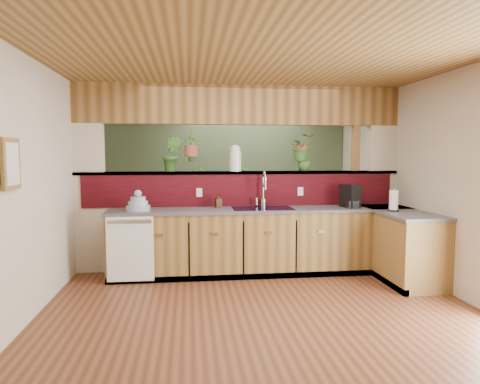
{
  "coord_description": "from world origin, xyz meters",
  "views": [
    {
      "loc": [
        -0.74,
        -4.72,
        1.63
      ],
      "look_at": [
        -0.09,
        0.7,
        1.15
      ],
      "focal_mm": 32.0,
      "sensor_mm": 36.0,
      "label": 1
    }
  ],
  "objects": [
    {
      "name": "ground",
      "position": [
        0.0,
        0.0,
        0.0
      ],
      "size": [
        4.6,
        7.0,
        0.01
      ],
      "primitive_type": "cube",
      "color": "brown",
      "rests_on": "ground"
    },
    {
      "name": "ceiling",
      "position": [
        0.0,
        0.0,
        2.6
      ],
      "size": [
        4.6,
        7.0,
        0.01
      ],
      "primitive_type": "cube",
      "color": "brown",
      "rests_on": "ground"
    },
    {
      "name": "wall_back",
      "position": [
        0.0,
        3.5,
        1.3
      ],
      "size": [
        4.6,
        0.02,
        2.6
      ],
      "primitive_type": "cube",
      "color": "beige",
      "rests_on": "ground"
    },
    {
      "name": "wall_front",
      "position": [
        0.0,
        -3.5,
        1.3
      ],
      "size": [
        4.6,
        0.02,
        2.6
      ],
      "primitive_type": "cube",
      "color": "beige",
      "rests_on": "ground"
    },
    {
      "name": "wall_left",
      "position": [
        -2.3,
        0.0,
        1.3
      ],
      "size": [
        0.02,
        7.0,
        2.6
      ],
      "primitive_type": "cube",
      "color": "beige",
      "rests_on": "ground"
    },
    {
      "name": "wall_right",
      "position": [
        2.3,
        0.0,
        1.3
      ],
      "size": [
        0.02,
        7.0,
        2.6
      ],
      "primitive_type": "cube",
      "color": "beige",
      "rests_on": "ground"
    },
    {
      "name": "pass_through_partition",
      "position": [
        0.03,
        1.35,
        1.19
      ],
      "size": [
        4.6,
        0.21,
        2.6
      ],
      "color": "beige",
      "rests_on": "ground"
    },
    {
      "name": "pass_through_ledge",
      "position": [
        0.0,
        1.35,
        1.37
      ],
      "size": [
        4.6,
        0.21,
        0.04
      ],
      "primitive_type": "cube",
      "color": "brown",
      "rests_on": "ground"
    },
    {
      "name": "header_beam",
      "position": [
        0.0,
        1.35,
        2.33
      ],
      "size": [
        4.6,
        0.15,
        0.55
      ],
      "primitive_type": "cube",
      "color": "brown",
      "rests_on": "ground"
    },
    {
      "name": "sage_backwall",
      "position": [
        0.0,
        3.48,
        1.3
      ],
      "size": [
        4.55,
        0.02,
        2.55
      ],
      "primitive_type": "cube",
      "color": "#4D6142",
      "rests_on": "ground"
    },
    {
      "name": "countertop",
      "position": [
        0.84,
        0.87,
        0.45
      ],
      "size": [
        4.14,
        1.52,
        0.9
      ],
      "color": "brown",
      "rests_on": "ground"
    },
    {
      "name": "dishwasher",
      "position": [
        -1.48,
        0.66,
        0.46
      ],
      "size": [
        0.58,
        0.03,
        0.82
      ],
      "color": "white",
      "rests_on": "ground"
    },
    {
      "name": "navy_sink",
      "position": [
        0.25,
        0.98,
        0.82
      ],
      "size": [
        0.82,
        0.5,
        0.18
      ],
      "color": "black",
      "rests_on": "countertop"
    },
    {
      "name": "framed_print",
      "position": [
        -2.27,
        -0.8,
        1.55
      ],
      "size": [
        0.04,
        0.35,
        0.45
      ],
      "color": "brown",
      "rests_on": "wall_left"
    },
    {
      "name": "faucet",
      "position": [
        0.29,
        1.13,
        1.17
      ],
      "size": [
        0.22,
        0.22,
        0.5
      ],
      "color": "#B7B7B2",
      "rests_on": "countertop"
    },
    {
      "name": "dish_stack",
      "position": [
        -1.4,
        0.92,
        0.98
      ],
      "size": [
        0.31,
        0.31,
        0.27
      ],
      "color": "#909DBB",
      "rests_on": "countertop"
    },
    {
      "name": "soap_dispenser",
      "position": [
        -0.34,
        1.1,
        0.99
      ],
      "size": [
        0.1,
        0.1,
        0.19
      ],
      "primitive_type": "imported",
      "rotation": [
        0.0,
        0.0,
        0.22
      ],
      "color": "#3B2315",
      "rests_on": "countertop"
    },
    {
      "name": "coffee_maker",
      "position": [
        1.47,
        0.92,
        1.05
      ],
      "size": [
        0.17,
        0.29,
        0.32
      ],
      "rotation": [
        0.0,
        0.0,
        0.29
      ],
      "color": "black",
      "rests_on": "countertop"
    },
    {
      "name": "paper_towel",
      "position": [
        1.88,
        0.48,
        1.03
      ],
      "size": [
        0.13,
        0.13,
        0.29
      ],
      "color": "black",
      "rests_on": "countertop"
    },
    {
      "name": "glass_jar",
      "position": [
        -0.08,
        1.35,
        1.58
      ],
      "size": [
        0.17,
        0.17,
        0.37
      ],
      "color": "silver",
      "rests_on": "pass_through_ledge"
    },
    {
      "name": "ledge_plant_left",
      "position": [
        -0.97,
        1.35,
        1.63
      ],
      "size": [
        0.29,
        0.25,
        0.49
      ],
      "primitive_type": "imported",
      "rotation": [
        0.0,
        0.0,
        -0.12
      ],
      "color": "#2F5D20",
      "rests_on": "pass_through_ledge"
    },
    {
      "name": "ledge_plant_right",
      "position": [
        0.92,
        1.35,
        1.56
      ],
      "size": [
        0.22,
        0.22,
        0.35
      ],
      "primitive_type": "imported",
      "rotation": [
        0.0,
        0.0,
        0.14
      ],
      "color": "#2F5D20",
      "rests_on": "pass_through_ledge"
    },
    {
      "name": "hanging_plant_a",
      "position": [
        -0.71,
        1.35,
        1.84
      ],
      "size": [
        0.23,
        0.18,
        0.5
      ],
      "color": "brown",
      "rests_on": "header_beam"
    },
    {
      "name": "hanging_plant_b",
      "position": [
        0.88,
        1.35,
        1.89
      ],
      "size": [
        0.38,
        0.34,
        0.5
      ],
      "color": "brown",
      "rests_on": "header_beam"
    },
    {
      "name": "shelving_console",
      "position": [
        -0.11,
        3.25,
        0.5
      ],
      "size": [
        1.42,
        0.45,
        0.94
      ],
      "primitive_type": "cube",
      "rotation": [
        0.0,
        0.0,
        -0.06
      ],
      "color": "black",
      "rests_on": "ground"
    },
    {
      "name": "shelf_plant_a",
      "position": [
        -0.54,
        3.25,
        1.18
      ],
      "size": [
        0.26,
        0.21,
        0.43
      ],
      "primitive_type": "imported",
      "rotation": [
        0.0,
        0.0,
        -0.3
      ],
      "color": "#2F5D20",
      "rests_on": "shelving_console"
    },
    {
      "name": "shelf_plant_b",
      "position": [
        0.27,
        3.25,
        1.18
      ],
      "size": [
        0.25,
        0.25,
        0.43
      ],
      "primitive_type": "imported",
      "rotation": [
        0.0,
        0.0,
        0.05
      ],
      "color": "#2F5D20",
      "rests_on": "shelving_console"
    },
    {
      "name": "floor_plant",
      "position": [
        0.84,
        2.23,
        0.39
      ],
      "size": [
        0.79,
        0.72,
        0.78
      ],
      "primitive_type": "imported",
      "rotation": [
        0.0,
        0.0,
        0.17
      ],
      "color": "#2F5D20",
      "rests_on": "ground"
    }
  ]
}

